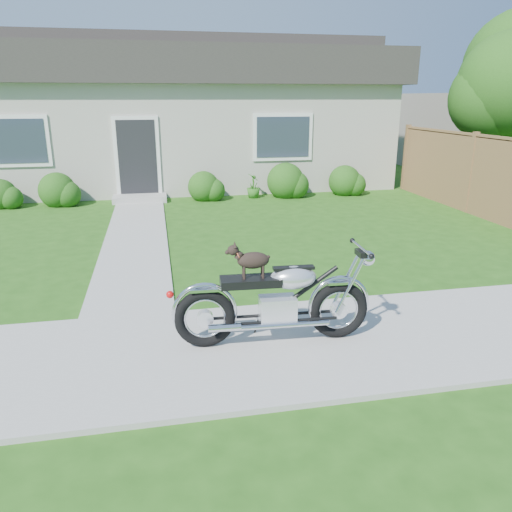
{
  "coord_description": "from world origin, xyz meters",
  "views": [
    {
      "loc": [
        -1.04,
        -4.87,
        2.66
      ],
      "look_at": [
        0.14,
        1.0,
        0.75
      ],
      "focal_mm": 35.0,
      "sensor_mm": 36.0,
      "label": 1
    }
  ],
  "objects_px": {
    "house": "(185,114)",
    "motorcycle_with_dog": "(277,300)",
    "fence": "(471,173)",
    "potted_plant_right": "(253,186)",
    "potted_plant_left": "(57,192)"
  },
  "relations": [
    {
      "from": "house",
      "to": "motorcycle_with_dog",
      "type": "bearing_deg",
      "value": -89.13
    },
    {
      "from": "house",
      "to": "motorcycle_with_dog",
      "type": "height_order",
      "value": "house"
    },
    {
      "from": "fence",
      "to": "potted_plant_right",
      "type": "bearing_deg",
      "value": 149.33
    },
    {
      "from": "potted_plant_left",
      "to": "potted_plant_right",
      "type": "xyz_separation_m",
      "value": [
        5.13,
        0.0,
        -0.02
      ]
    },
    {
      "from": "potted_plant_left",
      "to": "potted_plant_right",
      "type": "height_order",
      "value": "potted_plant_left"
    },
    {
      "from": "potted_plant_left",
      "to": "fence",
      "type": "bearing_deg",
      "value": -15.86
    },
    {
      "from": "potted_plant_right",
      "to": "potted_plant_left",
      "type": "bearing_deg",
      "value": 180.0
    },
    {
      "from": "house",
      "to": "potted_plant_right",
      "type": "distance_m",
      "value": 4.21
    },
    {
      "from": "potted_plant_right",
      "to": "fence",
      "type": "bearing_deg",
      "value": -30.67
    },
    {
      "from": "house",
      "to": "fence",
      "type": "distance_m",
      "value": 8.96
    },
    {
      "from": "potted_plant_right",
      "to": "motorcycle_with_dog",
      "type": "distance_m",
      "value": 8.63
    },
    {
      "from": "fence",
      "to": "potted_plant_right",
      "type": "xyz_separation_m",
      "value": [
        -4.72,
        2.8,
        -0.61
      ]
    },
    {
      "from": "house",
      "to": "potted_plant_left",
      "type": "height_order",
      "value": "house"
    },
    {
      "from": "house",
      "to": "motorcycle_with_dog",
      "type": "distance_m",
      "value": 12.07
    },
    {
      "from": "house",
      "to": "fence",
      "type": "relative_size",
      "value": 1.9
    }
  ]
}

